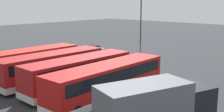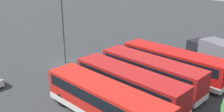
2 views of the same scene
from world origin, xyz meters
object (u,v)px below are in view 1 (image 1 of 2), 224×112
box_truck_blue (155,106)px  car_hatchback_silver (91,51)px  bus_single_deck_third (52,67)px  bus_single_deck_near_end (108,81)px  bus_single_deck_second (79,72)px  lamp_post_tall (141,26)px  bus_single_deck_fourth (27,62)px

box_truck_blue → car_hatchback_silver: bearing=-34.5°
bus_single_deck_third → box_truck_blue: size_ratio=1.40×
box_truck_blue → bus_single_deck_near_end: bearing=-20.7°
bus_single_deck_second → box_truck_blue: size_ratio=1.39×
lamp_post_tall → box_truck_blue: bearing=129.7°
bus_single_deck_near_end → bus_single_deck_third: (7.35, 0.10, -0.00)m
bus_single_deck_near_end → car_hatchback_silver: (15.01, -12.20, -0.92)m
bus_single_deck_fourth → lamp_post_tall: lamp_post_tall is taller
bus_single_deck_fourth → car_hatchback_silver: bearing=-72.1°
bus_single_deck_second → bus_single_deck_fourth: size_ratio=0.96×
bus_single_deck_near_end → car_hatchback_silver: bearing=-39.1°
bus_single_deck_third → lamp_post_tall: lamp_post_tall is taller
bus_single_deck_fourth → car_hatchback_silver: (4.18, -12.97, -0.92)m
bus_single_deck_third → bus_single_deck_fourth: (3.47, 0.67, 0.00)m
bus_single_deck_third → bus_single_deck_fourth: bearing=10.9°
bus_single_deck_second → bus_single_deck_fourth: bearing=7.6°
bus_single_deck_third → box_truck_blue: bearing=170.8°
bus_single_deck_near_end → bus_single_deck_fourth: bearing=4.1°
bus_single_deck_near_end → car_hatchback_silver: bus_single_deck_near_end is taller
bus_single_deck_second → lamp_post_tall: (1.93, -11.59, 3.31)m
bus_single_deck_fourth → car_hatchback_silver: bus_single_deck_fourth is taller
lamp_post_tall → bus_single_deck_fourth: bearing=67.5°
bus_single_deck_fourth → car_hatchback_silver: 13.66m
bus_single_deck_near_end → bus_single_deck_third: bearing=0.8°
box_truck_blue → lamp_post_tall: bearing=-50.3°
box_truck_blue → bus_single_deck_fourth: bearing=-5.1°
bus_single_deck_near_end → bus_single_deck_second: size_ratio=1.06×
bus_single_deck_third → box_truck_blue: (-13.38, 2.17, 0.08)m
car_hatchback_silver → box_truck_blue: bearing=145.5°
box_truck_blue → lamp_post_tall: size_ratio=0.93×
bus_single_deck_fourth → lamp_post_tall: (-5.20, -12.54, 3.31)m
bus_single_deck_near_end → car_hatchback_silver: size_ratio=2.88×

